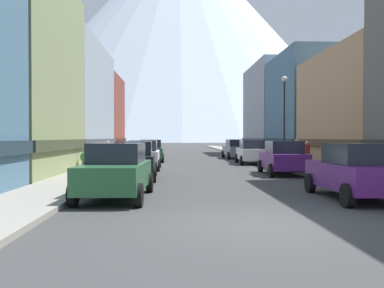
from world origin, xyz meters
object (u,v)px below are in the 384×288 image
(car_left_3, at_px, (151,151))
(car_right_0, at_px, (356,171))
(trash_bin_right, at_px, (367,168))
(car_right_1, at_px, (283,158))
(streetlamp_right, at_px, (284,107))
(car_left_1, at_px, (135,160))
(car_right_2, at_px, (252,152))
(potted_plant_0, at_px, (358,164))
(car_left_2, at_px, (144,155))
(car_left_0, at_px, (116,171))
(pedestrian_2, at_px, (307,155))
(car_right_3, at_px, (236,149))
(potted_plant_1, at_px, (86,159))
(pedestrian_0, at_px, (108,154))
(pedestrian_1, at_px, (297,152))

(car_left_3, height_order, car_right_0, same)
(car_left_3, distance_m, trash_bin_right, 19.47)
(car_right_1, height_order, streetlamp_right, streetlamp_right)
(car_left_1, height_order, car_right_2, same)
(potted_plant_0, bearing_deg, car_right_2, 106.43)
(car_left_2, distance_m, car_right_0, 15.05)
(car_left_1, height_order, trash_bin_right, car_left_1)
(car_left_2, bearing_deg, car_left_0, -89.99)
(car_right_0, bearing_deg, car_left_3, 109.55)
(car_right_0, bearing_deg, car_left_2, 120.32)
(car_left_0, relative_size, pedestrian_2, 2.82)
(car_left_3, relative_size, trash_bin_right, 4.56)
(car_right_1, relative_size, pedestrian_2, 2.82)
(car_right_0, height_order, car_right_3, same)
(car_right_0, distance_m, car_right_2, 18.09)
(car_right_0, height_order, potted_plant_1, car_right_0)
(car_right_0, distance_m, pedestrian_0, 17.97)
(car_left_3, xyz_separation_m, trash_bin_right, (10.15, -16.61, -0.26))
(car_left_1, distance_m, streetlamp_right, 12.42)
(car_right_0, relative_size, streetlamp_right, 0.75)
(car_right_0, relative_size, car_right_3, 0.98)
(trash_bin_right, bearing_deg, potted_plant_0, 75.09)
(pedestrian_2, relative_size, streetlamp_right, 0.27)
(car_right_3, distance_m, pedestrian_1, 11.54)
(car_right_3, relative_size, streetlamp_right, 0.76)
(pedestrian_2, bearing_deg, car_left_2, 178.83)
(car_left_0, height_order, potted_plant_1, car_left_0)
(potted_plant_0, distance_m, pedestrian_1, 7.76)
(car_left_0, bearing_deg, car_left_2, 90.01)
(streetlamp_right, bearing_deg, car_right_2, 115.16)
(car_left_2, relative_size, car_right_2, 0.99)
(car_left_0, height_order, car_right_1, same)
(car_right_1, xyz_separation_m, potted_plant_1, (-10.80, 2.64, -0.18))
(car_left_0, bearing_deg, car_right_0, -3.70)
(car_right_2, relative_size, potted_plant_0, 5.15)
(pedestrian_0, bearing_deg, car_right_3, 48.38)
(streetlamp_right, bearing_deg, pedestrian_1, 10.08)
(trash_bin_right, relative_size, potted_plant_0, 1.13)
(car_left_2, distance_m, pedestrian_0, 3.10)
(car_left_2, bearing_deg, pedestrian_0, 142.15)
(pedestrian_0, height_order, pedestrian_2, pedestrian_0)
(car_right_0, xyz_separation_m, car_right_2, (-0.00, 18.09, 0.00))
(car_right_2, xyz_separation_m, car_right_3, (0.01, 8.13, 0.00))
(car_left_0, bearing_deg, car_right_1, 48.25)
(car_left_0, xyz_separation_m, car_right_0, (7.60, -0.49, 0.00))
(car_right_0, bearing_deg, pedestrian_1, 80.69)
(car_left_0, distance_m, pedestrian_1, 17.60)
(car_left_2, height_order, potted_plant_1, car_left_2)
(pedestrian_1, bearing_deg, car_right_1, -112.43)
(car_left_3, relative_size, potted_plant_1, 4.41)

